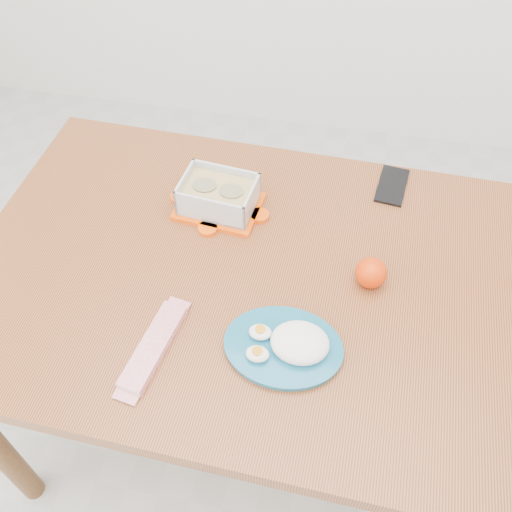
% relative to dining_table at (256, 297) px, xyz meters
% --- Properties ---
extents(ground, '(3.50, 3.50, 0.00)m').
position_rel_dining_table_xyz_m(ground, '(0.05, -0.20, -0.66)').
color(ground, '#B7B7B2').
rests_on(ground, ground).
extents(dining_table, '(1.33, 0.91, 0.75)m').
position_rel_dining_table_xyz_m(dining_table, '(0.00, 0.00, 0.00)').
color(dining_table, '#9E502C').
rests_on(dining_table, ground).
extents(food_container, '(0.21, 0.17, 0.08)m').
position_rel_dining_table_xyz_m(food_container, '(-0.13, 0.18, 0.13)').
color(food_container, '#FF5107').
rests_on(food_container, dining_table).
extents(orange_fruit, '(0.07, 0.07, 0.07)m').
position_rel_dining_table_xyz_m(orange_fruit, '(0.25, 0.02, 0.12)').
color(orange_fruit, '#E93D04').
rests_on(orange_fruit, dining_table).
extents(rice_plate, '(0.24, 0.24, 0.06)m').
position_rel_dining_table_xyz_m(rice_plate, '(0.10, -0.18, 0.11)').
color(rice_plate, '#176080').
rests_on(rice_plate, dining_table).
extents(candy_bar, '(0.09, 0.21, 0.02)m').
position_rel_dining_table_xyz_m(candy_bar, '(-0.16, -0.23, 0.10)').
color(candy_bar, red).
rests_on(candy_bar, dining_table).
extents(smartphone, '(0.09, 0.14, 0.01)m').
position_rel_dining_table_xyz_m(smartphone, '(0.28, 0.34, 0.09)').
color(smartphone, black).
rests_on(smartphone, dining_table).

